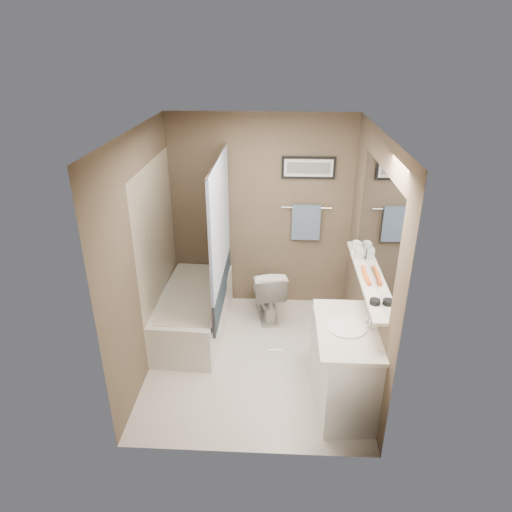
# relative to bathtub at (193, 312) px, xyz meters

# --- Properties ---
(ground) EXTENTS (2.50, 2.50, 0.00)m
(ground) POSITION_rel_bathtub_xyz_m (0.75, -0.49, -0.25)
(ground) COLOR silver
(ground) RESTS_ON ground
(ceiling) EXTENTS (2.20, 2.50, 0.04)m
(ceiling) POSITION_rel_bathtub_xyz_m (0.75, -0.49, 2.13)
(ceiling) COLOR white
(ceiling) RESTS_ON wall_back
(wall_back) EXTENTS (2.20, 0.04, 2.40)m
(wall_back) POSITION_rel_bathtub_xyz_m (0.75, 0.74, 0.95)
(wall_back) COLOR brown
(wall_back) RESTS_ON ground
(wall_front) EXTENTS (2.20, 0.04, 2.40)m
(wall_front) POSITION_rel_bathtub_xyz_m (0.75, -1.72, 0.95)
(wall_front) COLOR brown
(wall_front) RESTS_ON ground
(wall_left) EXTENTS (0.04, 2.50, 2.40)m
(wall_left) POSITION_rel_bathtub_xyz_m (-0.33, -0.49, 0.95)
(wall_left) COLOR brown
(wall_left) RESTS_ON ground
(wall_right) EXTENTS (0.04, 2.50, 2.40)m
(wall_right) POSITION_rel_bathtub_xyz_m (1.83, -0.49, 0.95)
(wall_right) COLOR brown
(wall_right) RESTS_ON ground
(tile_surround) EXTENTS (0.02, 1.55, 2.00)m
(tile_surround) POSITION_rel_bathtub_xyz_m (-0.34, 0.01, 0.75)
(tile_surround) COLOR #C4B295
(tile_surround) RESTS_ON wall_left
(curtain_rod) EXTENTS (0.02, 1.55, 0.02)m
(curtain_rod) POSITION_rel_bathtub_xyz_m (0.35, 0.01, 1.80)
(curtain_rod) COLOR silver
(curtain_rod) RESTS_ON wall_left
(curtain_upper) EXTENTS (0.03, 1.45, 1.28)m
(curtain_upper) POSITION_rel_bathtub_xyz_m (0.35, 0.01, 1.15)
(curtain_upper) COLOR white
(curtain_upper) RESTS_ON curtain_rod
(curtain_lower) EXTENTS (0.03, 1.45, 0.36)m
(curtain_lower) POSITION_rel_bathtub_xyz_m (0.35, 0.01, 0.33)
(curtain_lower) COLOR #233442
(curtain_lower) RESTS_ON curtain_rod
(mirror) EXTENTS (0.02, 1.60, 1.00)m
(mirror) POSITION_rel_bathtub_xyz_m (1.84, -0.64, 1.37)
(mirror) COLOR silver
(mirror) RESTS_ON wall_right
(shelf) EXTENTS (0.12, 1.60, 0.03)m
(shelf) POSITION_rel_bathtub_xyz_m (1.79, -0.64, 0.85)
(shelf) COLOR silver
(shelf) RESTS_ON wall_right
(towel_bar) EXTENTS (0.60, 0.02, 0.02)m
(towel_bar) POSITION_rel_bathtub_xyz_m (1.30, 0.73, 1.05)
(towel_bar) COLOR silver
(towel_bar) RESTS_ON wall_back
(towel) EXTENTS (0.34, 0.05, 0.44)m
(towel) POSITION_rel_bathtub_xyz_m (1.30, 0.71, 0.87)
(towel) COLOR #7C99B5
(towel) RESTS_ON towel_bar
(art_frame) EXTENTS (0.62, 0.02, 0.26)m
(art_frame) POSITION_rel_bathtub_xyz_m (1.30, 0.74, 1.53)
(art_frame) COLOR black
(art_frame) RESTS_ON wall_back
(art_mat) EXTENTS (0.56, 0.00, 0.20)m
(art_mat) POSITION_rel_bathtub_xyz_m (1.30, 0.73, 1.53)
(art_mat) COLOR white
(art_mat) RESTS_ON art_frame
(art_image) EXTENTS (0.50, 0.00, 0.13)m
(art_image) POSITION_rel_bathtub_xyz_m (1.30, 0.73, 1.53)
(art_image) COLOR #595959
(art_image) RESTS_ON art_mat
(door) EXTENTS (0.80, 0.02, 2.00)m
(door) POSITION_rel_bathtub_xyz_m (1.30, -1.73, 0.75)
(door) COLOR silver
(door) RESTS_ON wall_front
(door_handle) EXTENTS (0.10, 0.02, 0.02)m
(door_handle) POSITION_rel_bathtub_xyz_m (0.97, -1.68, 0.75)
(door_handle) COLOR silver
(door_handle) RESTS_ON door
(bathtub) EXTENTS (0.77, 1.53, 0.50)m
(bathtub) POSITION_rel_bathtub_xyz_m (0.00, 0.00, 0.00)
(bathtub) COLOR white
(bathtub) RESTS_ON ground
(tub_rim) EXTENTS (0.56, 1.36, 0.02)m
(tub_rim) POSITION_rel_bathtub_xyz_m (0.00, 0.00, 0.25)
(tub_rim) COLOR silver
(tub_rim) RESTS_ON bathtub
(toilet) EXTENTS (0.50, 0.73, 0.68)m
(toilet) POSITION_rel_bathtub_xyz_m (0.85, 0.37, 0.09)
(toilet) COLOR silver
(toilet) RESTS_ON ground
(vanity) EXTENTS (0.58, 0.94, 0.80)m
(vanity) POSITION_rel_bathtub_xyz_m (1.60, -1.11, 0.15)
(vanity) COLOR white
(vanity) RESTS_ON ground
(countertop) EXTENTS (0.54, 0.96, 0.04)m
(countertop) POSITION_rel_bathtub_xyz_m (1.59, -1.11, 0.57)
(countertop) COLOR silver
(countertop) RESTS_ON vanity
(sink_basin) EXTENTS (0.34, 0.34, 0.01)m
(sink_basin) POSITION_rel_bathtub_xyz_m (1.58, -1.11, 0.60)
(sink_basin) COLOR white
(sink_basin) RESTS_ON countertop
(faucet_spout) EXTENTS (0.02, 0.02, 0.10)m
(faucet_spout) POSITION_rel_bathtub_xyz_m (1.78, -1.11, 0.64)
(faucet_spout) COLOR silver
(faucet_spout) RESTS_ON countertop
(faucet_knob) EXTENTS (0.05, 0.05, 0.05)m
(faucet_knob) POSITION_rel_bathtub_xyz_m (1.78, -1.01, 0.62)
(faucet_knob) COLOR white
(faucet_knob) RESTS_ON countertop
(candle_bowl_near) EXTENTS (0.09, 0.09, 0.04)m
(candle_bowl_near) POSITION_rel_bathtub_xyz_m (1.79, -1.15, 0.89)
(candle_bowl_near) COLOR black
(candle_bowl_near) RESTS_ON shelf
(hair_brush_front) EXTENTS (0.06, 0.22, 0.04)m
(hair_brush_front) POSITION_rel_bathtub_xyz_m (1.79, -0.74, 0.89)
(hair_brush_front) COLOR orange
(hair_brush_front) RESTS_ON shelf
(hair_brush_back) EXTENTS (0.04, 0.22, 0.04)m
(hair_brush_back) POSITION_rel_bathtub_xyz_m (1.79, -0.61, 0.89)
(hair_brush_back) COLOR orange
(hair_brush_back) RESTS_ON shelf
(pink_comb) EXTENTS (0.04, 0.16, 0.01)m
(pink_comb) POSITION_rel_bathtub_xyz_m (1.79, -0.49, 0.87)
(pink_comb) COLOR pink
(pink_comb) RESTS_ON shelf
(glass_jar) EXTENTS (0.08, 0.08, 0.10)m
(glass_jar) POSITION_rel_bathtub_xyz_m (1.79, -0.06, 0.92)
(glass_jar) COLOR white
(glass_jar) RESTS_ON shelf
(soap_bottle) EXTENTS (0.08, 0.08, 0.16)m
(soap_bottle) POSITION_rel_bathtub_xyz_m (1.79, -0.26, 0.95)
(soap_bottle) COLOR #999999
(soap_bottle) RESTS_ON shelf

